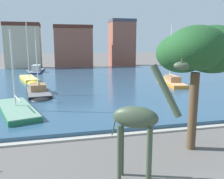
# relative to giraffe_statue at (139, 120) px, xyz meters

# --- Properties ---
(harbor_water) EXTENTS (77.27, 43.00, 0.36)m
(harbor_water) POSITION_rel_giraffe_statue_xyz_m (2.39, 26.91, -2.53)
(harbor_water) COLOR #2D5170
(harbor_water) RESTS_ON ground
(quay_edge_coping) EXTENTS (77.27, 0.50, 0.12)m
(quay_edge_coping) POSITION_rel_giraffe_statue_xyz_m (2.39, 5.16, -2.65)
(quay_edge_coping) COLOR #ADA89E
(quay_edge_coping) RESTS_ON ground
(giraffe_statue) EXTENTS (2.81, 1.94, 5.31)m
(giraffe_statue) POSITION_rel_giraffe_statue_xyz_m (0.00, 0.00, 0.00)
(giraffe_statue) COLOR #3D4C38
(giraffe_statue) RESTS_ON ground
(sailboat_yellow) EXTENTS (3.63, 7.94, 9.05)m
(sailboat_yellow) POSITION_rel_giraffe_statue_xyz_m (-6.85, 28.40, -2.25)
(sailboat_yellow) COLOR gold
(sailboat_yellow) RESTS_ON ground
(sailboat_black) EXTENTS (3.04, 7.24, 6.25)m
(sailboat_black) POSITION_rel_giraffe_statue_xyz_m (-5.02, 17.73, -2.24)
(sailboat_black) COLOR black
(sailboat_black) RESTS_ON ground
(sailboat_navy) EXTENTS (2.67, 9.45, 8.89)m
(sailboat_navy) POSITION_rel_giraffe_statue_xyz_m (-6.50, 40.78, -2.14)
(sailboat_navy) COLOR navy
(sailboat_navy) RESTS_ON ground
(sailboat_green) EXTENTS (4.53, 8.70, 6.91)m
(sailboat_green) POSITION_rel_giraffe_statue_xyz_m (-6.58, 11.88, -2.31)
(sailboat_green) COLOR #236B42
(sailboat_green) RESTS_ON ground
(sailboat_orange) EXTENTS (3.42, 9.89, 8.34)m
(sailboat_orange) POSITION_rel_giraffe_statue_xyz_m (12.46, 21.82, -2.17)
(sailboat_orange) COLOR orange
(sailboat_orange) RESTS_ON ground
(shade_tree) EXTENTS (4.96, 4.53, 6.78)m
(shade_tree) POSITION_rel_giraffe_statue_xyz_m (4.18, 2.50, 2.73)
(shade_tree) COLOR brown
(shade_tree) RESTS_ON ground
(townhouse_corner_house) EXTENTS (7.78, 6.75, 10.42)m
(townhouse_corner_house) POSITION_rel_giraffe_statue_xyz_m (-9.88, 50.92, 2.52)
(townhouse_corner_house) COLOR #C6B293
(townhouse_corner_house) RESTS_ON ground
(townhouse_wide_warehouse) EXTENTS (9.00, 5.67, 10.08)m
(townhouse_wide_warehouse) POSITION_rel_giraffe_statue_xyz_m (1.38, 50.43, 2.34)
(townhouse_wide_warehouse) COLOR #8E5142
(townhouse_wide_warehouse) RESTS_ON ground
(townhouse_tall_gabled) EXTENTS (6.23, 5.56, 11.95)m
(townhouse_tall_gabled) POSITION_rel_giraffe_statue_xyz_m (14.26, 53.03, 3.28)
(townhouse_tall_gabled) COLOR #8E5142
(townhouse_tall_gabled) RESTS_ON ground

